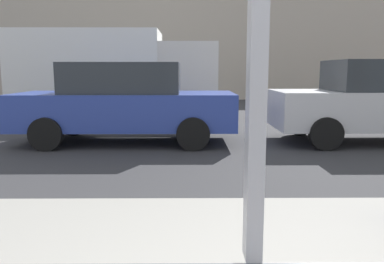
# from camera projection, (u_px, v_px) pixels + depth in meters

# --- Properties ---
(ground_plane) EXTENTS (60.00, 60.00, 0.00)m
(ground_plane) POSITION_uv_depth(u_px,v_px,m) (197.00, 135.00, 9.17)
(ground_plane) COLOR #2D2D30
(building_facade_far) EXTENTS (28.00, 1.20, 5.18)m
(building_facade_far) POSITION_uv_depth(u_px,v_px,m) (192.00, 50.00, 20.69)
(building_facade_far) COLOR #A89E8E
(building_facade_far) RESTS_ON ground
(parked_car_blue) EXTENTS (4.51, 1.94, 1.67)m
(parked_car_blue) POSITION_uv_depth(u_px,v_px,m) (125.00, 102.00, 8.15)
(parked_car_blue) COLOR #283D93
(parked_car_blue) RESTS_ON ground
(parked_car_silver) EXTENTS (4.25, 1.95, 1.73)m
(parked_car_silver) POSITION_uv_depth(u_px,v_px,m) (377.00, 101.00, 8.20)
(parked_car_silver) COLOR #BCBCC1
(parked_car_silver) RESTS_ON ground
(box_truck) EXTENTS (6.22, 2.44, 2.71)m
(box_truck) POSITION_uv_depth(u_px,v_px,m) (114.00, 71.00, 12.20)
(box_truck) COLOR silver
(box_truck) RESTS_ON ground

